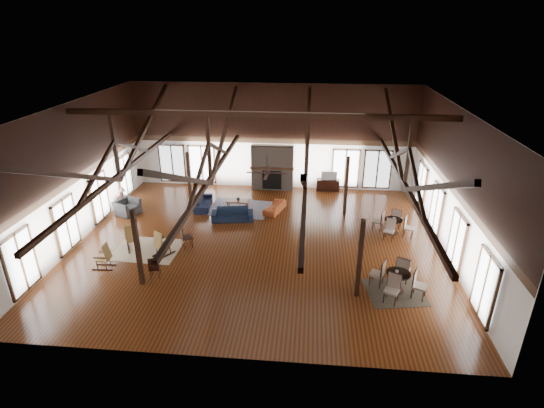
# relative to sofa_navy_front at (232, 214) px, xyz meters

# --- Properties ---
(floor) EXTENTS (16.00, 16.00, 0.00)m
(floor) POSITION_rel_sofa_navy_front_xyz_m (1.58, -2.25, -0.30)
(floor) COLOR #5F3114
(floor) RESTS_ON ground
(ceiling) EXTENTS (16.00, 14.00, 0.02)m
(ceiling) POSITION_rel_sofa_navy_front_xyz_m (1.58, -2.25, 5.70)
(ceiling) COLOR black
(ceiling) RESTS_ON wall_back
(wall_back) EXTENTS (16.00, 0.02, 6.00)m
(wall_back) POSITION_rel_sofa_navy_front_xyz_m (1.58, 4.75, 2.70)
(wall_back) COLOR white
(wall_back) RESTS_ON floor
(wall_front) EXTENTS (16.00, 0.02, 6.00)m
(wall_front) POSITION_rel_sofa_navy_front_xyz_m (1.58, -9.25, 2.70)
(wall_front) COLOR white
(wall_front) RESTS_ON floor
(wall_left) EXTENTS (0.02, 14.00, 6.00)m
(wall_left) POSITION_rel_sofa_navy_front_xyz_m (-6.42, -2.25, 2.70)
(wall_left) COLOR white
(wall_left) RESTS_ON floor
(wall_right) EXTENTS (0.02, 14.00, 6.00)m
(wall_right) POSITION_rel_sofa_navy_front_xyz_m (9.58, -2.25, 2.70)
(wall_right) COLOR white
(wall_right) RESTS_ON floor
(roof_truss) EXTENTS (15.60, 14.07, 3.14)m
(roof_truss) POSITION_rel_sofa_navy_front_xyz_m (1.58, -2.25, 3.73)
(roof_truss) COLOR black
(roof_truss) RESTS_ON wall_back
(post_grid) EXTENTS (8.16, 7.16, 3.05)m
(post_grid) POSITION_rel_sofa_navy_front_xyz_m (1.58, -2.25, 1.23)
(post_grid) COLOR black
(post_grid) RESTS_ON floor
(fireplace) EXTENTS (2.50, 0.69, 2.60)m
(fireplace) POSITION_rel_sofa_navy_front_xyz_m (1.58, 4.42, 0.99)
(fireplace) COLOR #76675A
(fireplace) RESTS_ON floor
(ceiling_fan) EXTENTS (1.60, 1.60, 0.75)m
(ceiling_fan) POSITION_rel_sofa_navy_front_xyz_m (2.08, -3.25, 3.43)
(ceiling_fan) COLOR black
(ceiling_fan) RESTS_ON roof_truss
(sofa_navy_front) EXTENTS (2.15, 1.09, 0.60)m
(sofa_navy_front) POSITION_rel_sofa_navy_front_xyz_m (0.00, 0.00, 0.00)
(sofa_navy_front) COLOR black
(sofa_navy_front) RESTS_ON floor
(sofa_navy_left) EXTENTS (2.01, 0.95, 0.57)m
(sofa_navy_left) POSITION_rel_sofa_navy_front_xyz_m (-1.82, 1.40, -0.02)
(sofa_navy_left) COLOR #121932
(sofa_navy_left) RESTS_ON floor
(sofa_orange) EXTENTS (1.80, 1.13, 0.49)m
(sofa_orange) POSITION_rel_sofa_navy_front_xyz_m (2.00, 1.25, -0.05)
(sofa_orange) COLOR #B84E23
(sofa_orange) RESTS_ON floor
(coffee_table) EXTENTS (1.21, 0.67, 0.45)m
(coffee_table) POSITION_rel_sofa_navy_front_xyz_m (0.01, 1.45, 0.09)
(coffee_table) COLOR brown
(coffee_table) RESTS_ON floor
(vase) EXTENTS (0.21, 0.21, 0.19)m
(vase) POSITION_rel_sofa_navy_front_xyz_m (0.05, 1.47, 0.25)
(vase) COLOR #B2B2B2
(vase) RESTS_ON coffee_table
(armchair) EXTENTS (1.43, 1.35, 0.74)m
(armchair) POSITION_rel_sofa_navy_front_xyz_m (-5.49, 0.24, 0.07)
(armchair) COLOR #353538
(armchair) RESTS_ON floor
(side_table_lamp) EXTENTS (0.46, 0.46, 1.18)m
(side_table_lamp) POSITION_rel_sofa_navy_front_xyz_m (-6.02, 1.05, 0.14)
(side_table_lamp) COLOR black
(side_table_lamp) RESTS_ON floor
(rocking_chair_a) EXTENTS (0.85, 1.04, 1.18)m
(rocking_chair_a) POSITION_rel_sofa_navy_front_xyz_m (-3.77, -3.28, 0.26)
(rocking_chair_a) COLOR #9F743C
(rocking_chair_a) RESTS_ON floor
(rocking_chair_b) EXTENTS (0.86, 0.99, 1.13)m
(rocking_chair_b) POSITION_rel_sofa_navy_front_xyz_m (-2.38, -3.68, 0.23)
(rocking_chair_b) COLOR #9F743C
(rocking_chair_b) RESTS_ON floor
(rocking_chair_c) EXTENTS (0.85, 0.49, 1.08)m
(rocking_chair_c) POSITION_rel_sofa_navy_front_xyz_m (-4.27, -4.82, 0.21)
(rocking_chair_c) COLOR #9F743C
(rocking_chair_c) RESTS_ON floor
(side_chair_a) EXTENTS (0.61, 0.61, 1.05)m
(side_chair_a) POSITION_rel_sofa_navy_front_xyz_m (-1.58, -2.92, 0.31)
(side_chair_a) COLOR black
(side_chair_a) RESTS_ON floor
(side_chair_b) EXTENTS (0.46, 0.46, 0.94)m
(side_chair_b) POSITION_rel_sofa_navy_front_xyz_m (-2.04, -5.39, 0.25)
(side_chair_b) COLOR black
(side_chair_b) RESTS_ON floor
(cafe_table_near) EXTENTS (2.07, 2.07, 1.08)m
(cafe_table_near) POSITION_rel_sofa_navy_front_xyz_m (7.07, -5.35, 0.24)
(cafe_table_near) COLOR black
(cafe_table_near) RESTS_ON floor
(cafe_table_far) EXTENTS (1.90, 1.90, 0.98)m
(cafe_table_far) POSITION_rel_sofa_navy_front_xyz_m (7.68, -0.70, 0.19)
(cafe_table_far) COLOR black
(cafe_table_far) RESTS_ON floor
(cup_near) EXTENTS (0.15, 0.15, 0.10)m
(cup_near) POSITION_rel_sofa_navy_front_xyz_m (7.01, -5.35, 0.52)
(cup_near) COLOR #B2B2B2
(cup_near) RESTS_ON cafe_table_near
(cup_far) EXTENTS (0.16, 0.16, 0.10)m
(cup_far) POSITION_rel_sofa_navy_front_xyz_m (7.68, -0.72, 0.46)
(cup_far) COLOR #B2B2B2
(cup_far) RESTS_ON cafe_table_far
(tv_console) EXTENTS (1.29, 0.48, 0.65)m
(tv_console) POSITION_rel_sofa_navy_front_xyz_m (4.82, 4.50, 0.02)
(tv_console) COLOR black
(tv_console) RESTS_ON floor
(television) EXTENTS (0.90, 0.13, 0.52)m
(television) POSITION_rel_sofa_navy_front_xyz_m (4.86, 4.50, 0.61)
(television) COLOR #B2B2B2
(television) RESTS_ON tv_console
(rug_tan) EXTENTS (2.86, 2.28, 0.01)m
(rug_tan) POSITION_rel_sofa_navy_front_xyz_m (-3.18, -3.27, -0.29)
(rug_tan) COLOR tan
(rug_tan) RESTS_ON floor
(rug_navy) EXTENTS (3.38, 2.69, 0.01)m
(rug_navy) POSITION_rel_sofa_navy_front_xyz_m (0.10, 1.45, -0.29)
(rug_navy) COLOR #191B47
(rug_navy) RESTS_ON floor
(rug_dark) EXTENTS (2.30, 2.15, 0.01)m
(rug_dark) POSITION_rel_sofa_navy_front_xyz_m (7.00, -5.45, -0.29)
(rug_dark) COLOR black
(rug_dark) RESTS_ON floor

